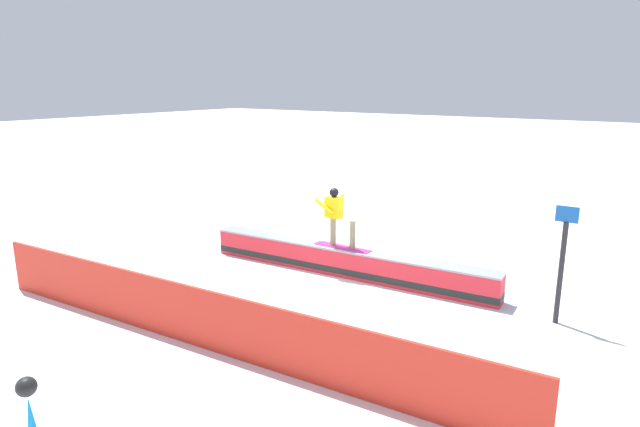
% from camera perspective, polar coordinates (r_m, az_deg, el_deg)
% --- Properties ---
extents(ground_plane, '(120.00, 120.00, 0.00)m').
position_cam_1_polar(ground_plane, '(13.05, 2.65, -6.48)').
color(ground_plane, white).
extents(grind_box, '(7.35, 1.04, 0.67)m').
position_cam_1_polar(grind_box, '(12.95, 2.66, -5.21)').
color(grind_box, red).
rests_on(grind_box, ground_plane).
extents(snowboarder, '(1.45, 0.42, 1.42)m').
position_cam_1_polar(snowboarder, '(12.75, 1.78, -0.17)').
color(snowboarder, '#C72983').
rests_on(snowboarder, grind_box).
extents(safety_fence, '(11.08, 0.84, 1.10)m').
position_cam_1_polar(safety_fence, '(9.61, -11.91, -10.92)').
color(safety_fence, red).
rests_on(safety_fence, ground_plane).
extents(trail_marker, '(0.40, 0.10, 2.30)m').
position_cam_1_polar(trail_marker, '(11.11, 24.17, -4.72)').
color(trail_marker, '#262628').
rests_on(trail_marker, ground_plane).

